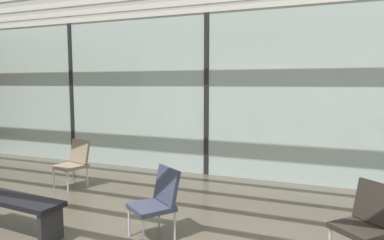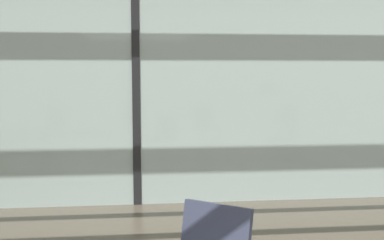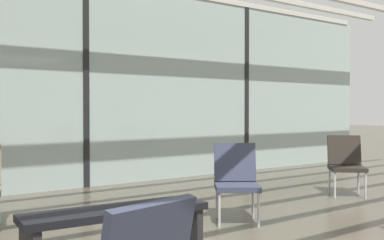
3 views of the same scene
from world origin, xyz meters
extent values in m
cube|color=#A3B7B2|center=(0.00, 5.20, 1.68)|extent=(14.00, 0.08, 3.35)
cube|color=black|center=(0.00, 5.20, 1.68)|extent=(0.10, 0.12, 3.35)
ellipsoid|color=#B2BCD6|center=(1.23, 10.07, 1.96)|extent=(10.10, 3.92, 3.92)
sphere|color=black|center=(-1.55, 8.26, 2.25)|extent=(0.28, 0.28, 0.28)
sphere|color=black|center=(-0.65, 8.26, 2.25)|extent=(0.28, 0.28, 0.28)
sphere|color=black|center=(0.25, 8.26, 2.25)|extent=(0.28, 0.28, 0.28)
sphere|color=black|center=(1.15, 8.26, 2.25)|extent=(0.28, 0.28, 0.28)
sphere|color=black|center=(2.05, 8.26, 2.25)|extent=(0.28, 0.28, 0.28)
sphere|color=black|center=(2.95, 8.26, 2.25)|extent=(0.28, 0.28, 0.28)
cube|color=#33384C|center=(0.54, 2.15, 0.65)|extent=(0.47, 0.39, 0.44)
camera|label=1|loc=(2.45, -1.73, 1.92)|focal=32.88mm
camera|label=2|loc=(0.09, -0.72, 1.74)|focal=43.23mm
camera|label=3|loc=(-2.99, -1.86, 1.26)|focal=43.18mm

